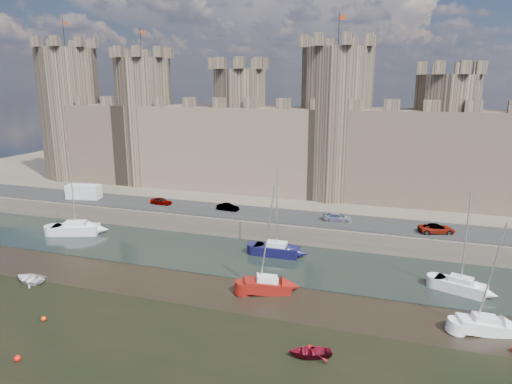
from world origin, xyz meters
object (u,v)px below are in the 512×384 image
at_px(van, 84,192).
at_px(sailboat_2, 460,285).
at_px(car_1, 228,207).
at_px(sailboat_1, 277,249).
at_px(car_3, 437,229).
at_px(sailboat_0, 76,229).
at_px(sailboat_4, 267,285).
at_px(car_0, 161,201).
at_px(sailboat_5, 485,325).
at_px(car_2, 338,217).

xyz_separation_m(van, sailboat_2, (53.80, -11.65, -2.81)).
xyz_separation_m(car_1, sailboat_1, (9.66, -8.50, -2.20)).
bearing_deg(van, sailboat_1, -23.36).
height_order(car_3, van, van).
xyz_separation_m(car_1, sailboat_0, (-18.74, -9.46, -2.16)).
bearing_deg(sailboat_1, sailboat_2, -11.84).
bearing_deg(van, sailboat_2, -22.60).
relative_size(van, sailboat_4, 0.47).
relative_size(car_1, sailboat_4, 0.29).
distance_m(car_3, sailboat_0, 47.37).
relative_size(car_0, sailboat_1, 0.31).
relative_size(sailboat_0, sailboat_2, 1.12).
xyz_separation_m(car_0, sailboat_0, (-7.99, -9.42, -2.19)).
xyz_separation_m(car_1, sailboat_5, (30.92, -19.80, -2.32)).
xyz_separation_m(car_3, sailboat_5, (3.04, -18.42, -2.38)).
height_order(car_1, sailboat_0, sailboat_0).
bearing_deg(van, sailboat_4, -36.72).
height_order(car_2, car_3, car_3).
distance_m(sailboat_2, sailboat_4, 19.26).
relative_size(car_0, sailboat_0, 0.29).
xyz_separation_m(car_1, van, (-24.06, -0.73, 0.60)).
distance_m(sailboat_2, sailboat_5, 7.51).
relative_size(car_3, sailboat_1, 0.40).
xyz_separation_m(car_3, sailboat_2, (1.86, -11.00, -2.27)).
height_order(van, sailboat_2, sailboat_2).
relative_size(car_3, sailboat_2, 0.42).
distance_m(car_2, sailboat_0, 35.74).
height_order(sailboat_0, sailboat_2, sailboat_0).
bearing_deg(sailboat_1, car_2, 53.27).
xyz_separation_m(sailboat_2, sailboat_4, (-18.33, -5.91, -0.02)).
relative_size(car_1, sailboat_0, 0.28).
bearing_deg(sailboat_0, car_1, 6.68).
bearing_deg(car_1, sailboat_4, -143.23).
height_order(van, sailboat_5, sailboat_5).
bearing_deg(car_2, sailboat_4, 161.46).
bearing_deg(sailboat_5, sailboat_1, 136.68).
bearing_deg(sailboat_1, car_3, 20.45).
height_order(car_1, car_2, car_2).
height_order(sailboat_4, sailboat_5, sailboat_4).
distance_m(sailboat_1, sailboat_4, 9.95).
bearing_deg(car_3, car_0, 71.05).
distance_m(car_2, sailboat_2, 18.76).
xyz_separation_m(car_1, sailboat_4, (11.42, -18.29, -2.24)).
height_order(sailboat_1, sailboat_4, sailboat_4).
distance_m(van, sailboat_1, 34.72).
xyz_separation_m(car_3, sailboat_1, (-18.22, -7.12, -2.26)).
xyz_separation_m(car_0, sailboat_1, (20.42, -8.46, -2.22)).
height_order(van, sailboat_1, sailboat_1).
relative_size(sailboat_1, sailboat_2, 1.04).
height_order(car_3, sailboat_5, sailboat_5).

